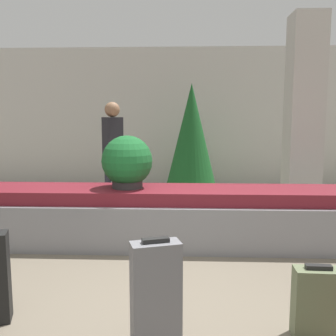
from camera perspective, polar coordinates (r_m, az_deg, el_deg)
ground_plane at (r=3.29m, az=-1.26°, el=-20.63°), size 18.00×18.00×0.00m
back_wall at (r=8.92m, az=1.18°, el=7.83°), size 18.00×0.06×3.20m
carousel at (r=4.70m, az=0.00°, el=-7.47°), size 8.76×0.90×0.70m
pillar at (r=6.51m, az=19.96°, el=7.49°), size 0.52×0.52×3.20m
suitcase_0 at (r=3.00m, az=21.70°, el=-18.62°), size 0.33×0.17×0.54m
suitcase_2 at (r=2.68m, az=-1.86°, el=-18.68°), size 0.37×0.26×0.77m
potted_plant_0 at (r=4.62m, az=-6.25°, el=0.82°), size 0.62×0.62×0.65m
traveler_0 at (r=6.48m, az=-8.40°, el=3.60°), size 0.36×0.35×1.84m
decorated_tree at (r=7.62m, az=3.58°, el=4.98°), size 1.02×1.02×2.26m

